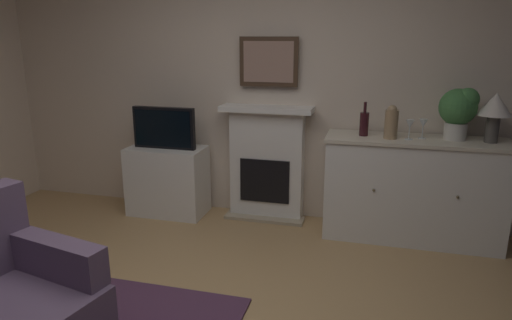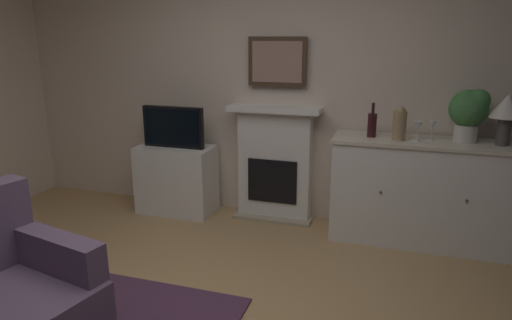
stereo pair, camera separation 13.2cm
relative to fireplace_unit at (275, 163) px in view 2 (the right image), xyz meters
The scene contains 12 objects.
wall_rear 0.85m from the fireplace_unit, 64.80° to the left, with size 5.72×0.06×2.78m, color beige.
fireplace_unit is the anchor object (origin of this frame).
framed_picture 0.95m from the fireplace_unit, 90.00° to the left, with size 0.55×0.04×0.45m.
sideboard_cabinet 1.35m from the fireplace_unit, ahead, with size 1.50×0.49×0.90m.
table_lamp 2.00m from the fireplace_unit, ahead, with size 0.26×0.26×0.40m.
wine_bottle 1.02m from the fireplace_unit, 10.70° to the right, with size 0.08×0.08×0.29m.
wine_glass_left 1.37m from the fireplace_unit, 10.38° to the right, with size 0.07×0.07×0.16m.
wine_glass_center 1.46m from the fireplace_unit, ahead, with size 0.07×0.07×0.16m.
vase_decorative 1.24m from the fireplace_unit, 11.53° to the right, with size 0.11×0.11×0.28m.
tv_cabinet 1.01m from the fireplace_unit, behind, with size 0.75×0.42×0.68m.
tv_set 1.05m from the fireplace_unit, 169.23° to the right, with size 0.62×0.07×0.40m.
potted_plant_small 1.75m from the fireplace_unit, ahead, with size 0.30×0.30×0.43m.
Camera 2 is at (1.05, -1.98, 1.73)m, focal length 31.90 mm.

